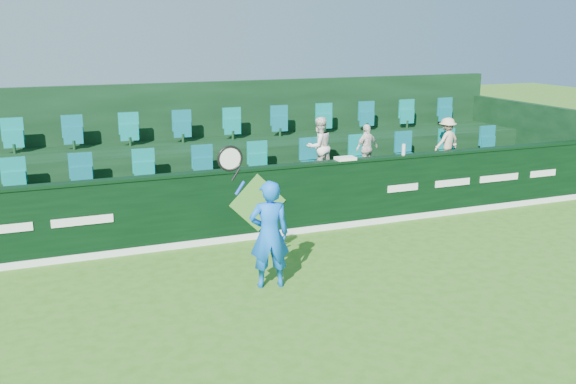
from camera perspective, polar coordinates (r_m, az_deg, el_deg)
name	(u,v)px	position (r m, az deg, el deg)	size (l,w,h in m)	color
ground	(354,326)	(8.73, 5.89, -11.74)	(60.00, 60.00, 0.00)	#2E6518
sponsor_hoarding	(256,203)	(11.95, -2.87, -0.96)	(16.00, 0.25, 1.35)	black
stand_tier_front	(238,202)	(13.03, -4.43, -0.93)	(16.00, 2.00, 0.80)	black
stand_tier_back	(213,172)	(14.75, -6.66, 1.82)	(16.00, 1.80, 1.30)	black
stand_rear	(208,144)	(15.06, -7.17, 4.27)	(16.00, 4.10, 2.60)	black
seat_row_front	(232,165)	(13.24, -5.01, 2.42)	(13.50, 0.50, 0.60)	#097671
seat_row_back	(209,128)	(14.86, -7.07, 5.63)	(13.50, 0.50, 0.60)	#097671
tennis_player	(269,233)	(9.63, -1.72, -3.68)	(1.21, 0.50, 2.31)	blue
spectator_left	(319,147)	(13.45, 2.79, 4.04)	(0.61, 0.47, 1.25)	white
spectator_middle	(367,148)	(13.96, 7.01, 3.89)	(0.60, 0.25, 1.03)	white
spectator_right	(447,141)	(15.04, 13.93, 4.41)	(0.69, 0.40, 1.07)	beige
towel	(345,158)	(12.48, 5.12, 2.99)	(0.38, 0.25, 0.06)	white
drinks_bottle	(404,150)	(13.10, 10.24, 3.74)	(0.07, 0.07, 0.23)	silver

